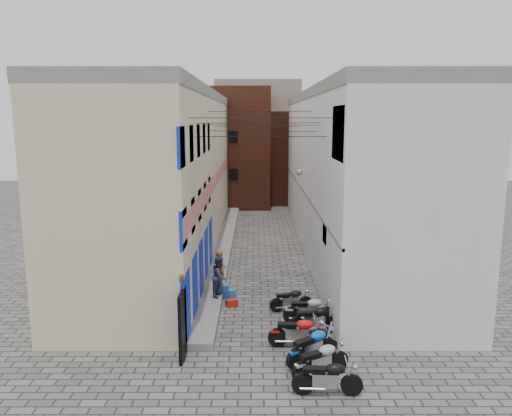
{
  "coord_description": "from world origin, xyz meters",
  "views": [
    {
      "loc": [
        -0.23,
        -15.15,
        7.5
      ],
      "look_at": [
        -0.2,
        9.7,
        3.0
      ],
      "focal_mm": 35.0,
      "sensor_mm": 36.0,
      "label": 1
    }
  ],
  "objects_px": {
    "motorcycle_f": "(309,308)",
    "water_jug_far": "(224,291)",
    "motorcycle_d": "(298,330)",
    "motorcycle_e": "(316,318)",
    "person_b": "(220,276)",
    "person_a": "(221,270)",
    "water_jug_near": "(232,295)",
    "motorcycle_a": "(327,376)",
    "motorcycle_c": "(313,344)",
    "red_crate": "(232,303)",
    "motorcycle_b": "(321,358)",
    "motorcycle_g": "(291,298)"
  },
  "relations": [
    {
      "from": "motorcycle_f",
      "to": "water_jug_far",
      "type": "height_order",
      "value": "motorcycle_f"
    },
    {
      "from": "motorcycle_d",
      "to": "motorcycle_e",
      "type": "distance_m",
      "value": 1.29
    },
    {
      "from": "person_b",
      "to": "water_jug_far",
      "type": "xyz_separation_m",
      "value": [
        0.15,
        0.45,
        -0.81
      ]
    },
    {
      "from": "person_a",
      "to": "water_jug_near",
      "type": "height_order",
      "value": "person_a"
    },
    {
      "from": "motorcycle_f",
      "to": "motorcycle_a",
      "type": "bearing_deg",
      "value": -0.74
    },
    {
      "from": "motorcycle_c",
      "to": "motorcycle_a",
      "type": "bearing_deg",
      "value": -31.47
    },
    {
      "from": "motorcycle_c",
      "to": "red_crate",
      "type": "distance_m",
      "value": 5.46
    },
    {
      "from": "motorcycle_b",
      "to": "motorcycle_f",
      "type": "relative_size",
      "value": 1.01
    },
    {
      "from": "motorcycle_e",
      "to": "motorcycle_c",
      "type": "bearing_deg",
      "value": -15.9
    },
    {
      "from": "motorcycle_d",
      "to": "motorcycle_f",
      "type": "height_order",
      "value": "motorcycle_d"
    },
    {
      "from": "person_b",
      "to": "red_crate",
      "type": "bearing_deg",
      "value": -120.89
    },
    {
      "from": "motorcycle_b",
      "to": "person_b",
      "type": "xyz_separation_m",
      "value": [
        -3.4,
        6.09,
        0.52
      ]
    },
    {
      "from": "motorcycle_a",
      "to": "motorcycle_d",
      "type": "distance_m",
      "value": 2.97
    },
    {
      "from": "motorcycle_a",
      "to": "person_a",
      "type": "distance_m",
      "value": 8.45
    },
    {
      "from": "motorcycle_d",
      "to": "water_jug_far",
      "type": "xyz_separation_m",
      "value": [
        -2.74,
        4.63,
        -0.3
      ]
    },
    {
      "from": "person_b",
      "to": "water_jug_far",
      "type": "bearing_deg",
      "value": -2.92
    },
    {
      "from": "motorcycle_e",
      "to": "red_crate",
      "type": "xyz_separation_m",
      "value": [
        -3.09,
        2.56,
        -0.43
      ]
    },
    {
      "from": "motorcycle_a",
      "to": "motorcycle_e",
      "type": "bearing_deg",
      "value": -179.34
    },
    {
      "from": "motorcycle_f",
      "to": "person_b",
      "type": "bearing_deg",
      "value": -122.88
    },
    {
      "from": "person_a",
      "to": "person_b",
      "type": "bearing_deg",
      "value": 168.23
    },
    {
      "from": "motorcycle_b",
      "to": "motorcycle_c",
      "type": "xyz_separation_m",
      "value": [
        -0.15,
        0.85,
        0.03
      ]
    },
    {
      "from": "motorcycle_g",
      "to": "red_crate",
      "type": "bearing_deg",
      "value": -114.04
    },
    {
      "from": "motorcycle_b",
      "to": "motorcycle_d",
      "type": "relative_size",
      "value": 0.97
    },
    {
      "from": "motorcycle_a",
      "to": "water_jug_far",
      "type": "distance_m",
      "value": 8.24
    },
    {
      "from": "motorcycle_e",
      "to": "person_a",
      "type": "bearing_deg",
      "value": -142.38
    },
    {
      "from": "motorcycle_c",
      "to": "motorcycle_e",
      "type": "bearing_deg",
      "value": 133.45
    },
    {
      "from": "motorcycle_f",
      "to": "motorcycle_c",
      "type": "bearing_deg",
      "value": -4.42
    },
    {
      "from": "motorcycle_d",
      "to": "motorcycle_f",
      "type": "distance_m",
      "value": 2.07
    },
    {
      "from": "water_jug_near",
      "to": "red_crate",
      "type": "distance_m",
      "value": 0.58
    },
    {
      "from": "motorcycle_c",
      "to": "red_crate",
      "type": "xyz_separation_m",
      "value": [
        -2.74,
        4.71,
        -0.46
      ]
    },
    {
      "from": "person_b",
      "to": "motorcycle_a",
      "type": "bearing_deg",
      "value": -138.61
    },
    {
      "from": "motorcycle_a",
      "to": "red_crate",
      "type": "distance_m",
      "value": 7.2
    },
    {
      "from": "motorcycle_e",
      "to": "water_jug_near",
      "type": "xyz_separation_m",
      "value": [
        -3.11,
        3.13,
        -0.32
      ]
    },
    {
      "from": "motorcycle_e",
      "to": "water_jug_near",
      "type": "height_order",
      "value": "motorcycle_e"
    },
    {
      "from": "motorcycle_f",
      "to": "person_b",
      "type": "relative_size",
      "value": 1.16
    },
    {
      "from": "motorcycle_b",
      "to": "motorcycle_c",
      "type": "height_order",
      "value": "motorcycle_c"
    },
    {
      "from": "motorcycle_e",
      "to": "motorcycle_g",
      "type": "distance_m",
      "value": 2.22
    },
    {
      "from": "motorcycle_b",
      "to": "person_b",
      "type": "height_order",
      "value": "person_b"
    },
    {
      "from": "person_b",
      "to": "water_jug_far",
      "type": "height_order",
      "value": "person_b"
    },
    {
      "from": "motorcycle_c",
      "to": "water_jug_far",
      "type": "relative_size",
      "value": 3.72
    },
    {
      "from": "red_crate",
      "to": "motorcycle_e",
      "type": "bearing_deg",
      "value": -39.69
    },
    {
      "from": "person_a",
      "to": "water_jug_far",
      "type": "xyz_separation_m",
      "value": [
        0.15,
        -0.15,
        -0.87
      ]
    },
    {
      "from": "motorcycle_g",
      "to": "motorcycle_b",
      "type": "bearing_deg",
      "value": -7.04
    },
    {
      "from": "motorcycle_a",
      "to": "motorcycle_d",
      "type": "xyz_separation_m",
      "value": [
        -0.55,
        2.92,
        0.02
      ]
    },
    {
      "from": "person_b",
      "to": "water_jug_far",
      "type": "distance_m",
      "value": 0.94
    },
    {
      "from": "motorcycle_c",
      "to": "water_jug_far",
      "type": "height_order",
      "value": "motorcycle_c"
    },
    {
      "from": "motorcycle_c",
      "to": "motorcycle_d",
      "type": "xyz_separation_m",
      "value": [
        -0.36,
        1.06,
        -0.02
      ]
    },
    {
      "from": "motorcycle_c",
      "to": "motorcycle_g",
      "type": "xyz_separation_m",
      "value": [
        -0.37,
        4.24,
        -0.1
      ]
    },
    {
      "from": "person_a",
      "to": "person_b",
      "type": "height_order",
      "value": "person_a"
    },
    {
      "from": "motorcycle_d",
      "to": "person_b",
      "type": "relative_size",
      "value": 1.2
    }
  ]
}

